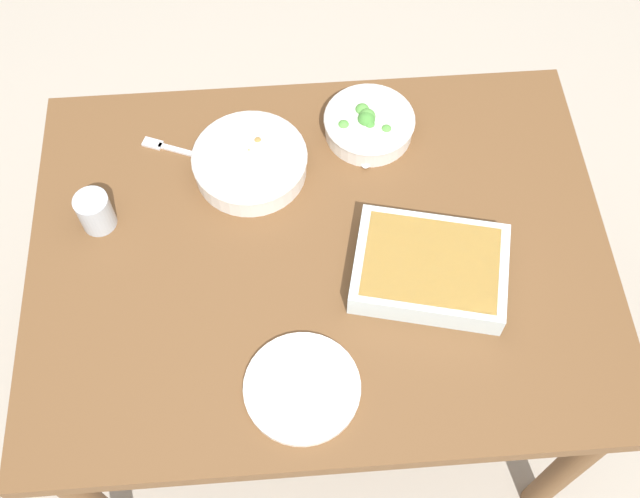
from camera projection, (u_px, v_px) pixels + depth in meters
ground_plane at (320, 375)px, 2.22m from camera, size 6.00×6.00×0.00m
dining_table at (320, 270)px, 1.66m from camera, size 1.20×0.90×0.74m
stew_bowl at (250, 162)px, 1.65m from camera, size 0.25×0.25×0.06m
broccoli_bowl at (369, 124)px, 1.71m from camera, size 0.20×0.20×0.07m
baking_dish at (430, 268)px, 1.52m from camera, size 0.34×0.28×0.06m
drink_cup at (96, 213)px, 1.58m from camera, size 0.07×0.07×0.08m
side_plate at (302, 388)px, 1.43m from camera, size 0.22×0.22×0.01m
spoon_by_stew at (238, 182)px, 1.66m from camera, size 0.14×0.14×0.01m
spoon_by_broccoli at (367, 146)px, 1.71m from camera, size 0.05×0.18×0.01m
fork_on_table at (174, 149)px, 1.70m from camera, size 0.17×0.08×0.01m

